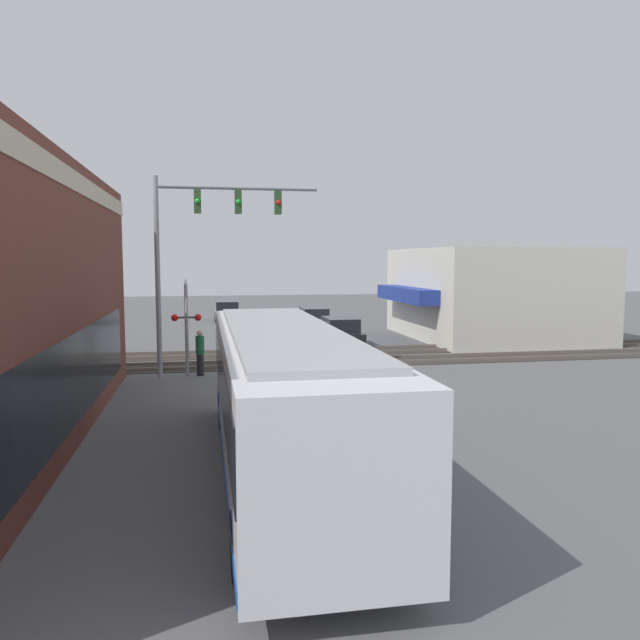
% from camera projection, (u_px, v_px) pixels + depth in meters
% --- Properties ---
extents(ground_plane, '(120.00, 120.00, 0.00)m').
position_uv_depth(ground_plane, '(335.00, 392.00, 21.61)').
color(ground_plane, '#565659').
extents(shop_building, '(11.22, 10.48, 5.21)m').
position_uv_depth(shop_building, '(490.00, 293.00, 36.61)').
color(shop_building, beige).
rests_on(shop_building, ground).
extents(city_bus, '(12.15, 2.59, 3.15)m').
position_uv_depth(city_bus, '(283.00, 394.00, 13.15)').
color(city_bus, silver).
rests_on(city_bus, ground).
extents(traffic_signal_gantry, '(0.42, 6.35, 7.76)m').
position_uv_depth(traffic_signal_gantry, '(203.00, 232.00, 24.21)').
color(traffic_signal_gantry, gray).
rests_on(traffic_signal_gantry, ground).
extents(crossing_signal, '(1.41, 1.18, 3.81)m').
position_uv_depth(crossing_signal, '(186.00, 318.00, 24.52)').
color(crossing_signal, gray).
rests_on(crossing_signal, ground).
extents(rail_track_near, '(2.60, 60.00, 0.15)m').
position_uv_depth(rail_track_near, '(307.00, 363.00, 27.48)').
color(rail_track_near, '#332D28').
rests_on(rail_track_near, ground).
extents(rail_track_far, '(2.60, 60.00, 0.15)m').
position_uv_depth(rail_track_far, '(297.00, 352.00, 30.61)').
color(rail_track_far, '#332D28').
rests_on(rail_track_far, ground).
extents(parked_car_black, '(4.40, 1.82, 1.53)m').
position_uv_depth(parked_car_black, '(340.00, 333.00, 33.01)').
color(parked_car_black, black).
rests_on(parked_car_black, ground).
extents(parked_car_white, '(4.47, 1.82, 1.44)m').
position_uv_depth(parked_car_white, '(313.00, 319.00, 41.03)').
color(parked_car_white, silver).
rests_on(parked_car_white, ground).
extents(parked_car_grey, '(4.61, 1.82, 1.48)m').
position_uv_depth(parked_car_grey, '(227.00, 311.00, 47.09)').
color(parked_car_grey, slate).
rests_on(parked_car_grey, ground).
extents(pedestrian_at_crossing, '(0.34, 0.34, 1.81)m').
position_uv_depth(pedestrian_at_crossing, '(200.00, 352.00, 24.55)').
color(pedestrian_at_crossing, black).
rests_on(pedestrian_at_crossing, ground).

